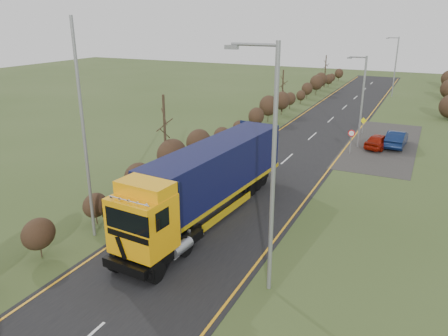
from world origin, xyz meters
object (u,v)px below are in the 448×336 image
car_blue_sedan (397,139)px  streetlight_near (270,162)px  speed_sign (351,137)px  lorry (207,179)px  car_red_hatchback (379,141)px

car_blue_sedan → streetlight_near: size_ratio=0.43×
speed_sign → lorry: bearing=-107.7°
lorry → streetlight_near: streetlight_near is taller
streetlight_near → speed_sign: (-0.36, 21.31, -4.24)m
car_red_hatchback → streetlight_near: size_ratio=0.37×
car_red_hatchback → streetlight_near: (-1.59, -24.19, 5.06)m
car_red_hatchback → speed_sign: (-1.95, -2.88, 0.81)m
lorry → speed_sign: 17.03m
car_red_hatchback → car_blue_sedan: bearing=-125.6°
car_red_hatchback → speed_sign: speed_sign is taller
lorry → car_blue_sedan: lorry is taller
lorry → streetlight_near: (5.53, -5.12, 3.31)m
car_blue_sedan → lorry: bearing=70.1°
streetlight_near → speed_sign: streetlight_near is taller
car_red_hatchback → streetlight_near: 24.77m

